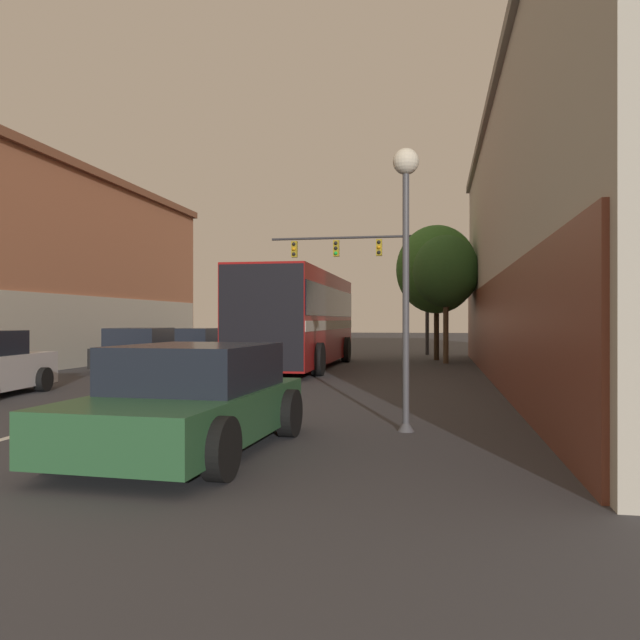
{
  "coord_description": "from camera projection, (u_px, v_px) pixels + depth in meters",
  "views": [
    {
      "loc": [
        5.97,
        -2.79,
        1.67
      ],
      "look_at": [
        2.42,
        16.23,
        1.67
      ],
      "focal_mm": 35.0,
      "sensor_mm": 36.0,
      "label": 1
    }
  ],
  "objects": [
    {
      "name": "street_lamp",
      "position": [
        406.0,
        240.0,
        9.34
      ],
      "size": [
        0.4,
        0.4,
        4.25
      ],
      "color": "#47474C",
      "rests_on": "ground_plane"
    },
    {
      "name": "street_tree_far",
      "position": [
        436.0,
        270.0,
        25.99
      ],
      "size": [
        3.35,
        3.02,
        5.63
      ],
      "color": "#3D2D1E",
      "rests_on": "ground_plane"
    },
    {
      "name": "street_tree_near",
      "position": [
        446.0,
        271.0,
        24.01
      ],
      "size": [
        2.53,
        2.28,
        4.96
      ],
      "color": "brown",
      "rests_on": "ground_plane"
    },
    {
      "name": "traffic_signal_gantry",
      "position": [
        372.0,
        262.0,
        30.32
      ],
      "size": [
        7.77,
        0.36,
        6.02
      ],
      "color": "#333338",
      "rests_on": "ground_plane"
    },
    {
      "name": "hatchback_foreground",
      "position": [
        191.0,
        400.0,
        7.97
      ],
      "size": [
        2.3,
        4.19,
        1.35
      ],
      "rotation": [
        0.0,
        0.0,
        1.52
      ],
      "color": "#285633",
      "rests_on": "ground_plane"
    },
    {
      "name": "bus",
      "position": [
        299.0,
        315.0,
        21.9
      ],
      "size": [
        2.88,
        10.08,
        3.27
      ],
      "rotation": [
        0.0,
        0.0,
        1.58
      ],
      "color": "maroon",
      "rests_on": "ground_plane"
    },
    {
      "name": "parked_car_left_mid",
      "position": [
        196.0,
        344.0,
        26.73
      ],
      "size": [
        2.11,
        3.85,
        1.32
      ],
      "rotation": [
        0.0,
        0.0,
        1.59
      ],
      "color": "black",
      "rests_on": "ground_plane"
    },
    {
      "name": "lane_center_line",
      "position": [
        241.0,
        374.0,
        19.32
      ],
      "size": [
        0.14,
        43.5,
        0.01
      ],
      "color": "silver",
      "rests_on": "ground_plane"
    },
    {
      "name": "parked_car_left_near",
      "position": [
        141.0,
        350.0,
        20.92
      ],
      "size": [
        2.41,
        4.47,
        1.41
      ],
      "rotation": [
        0.0,
        0.0,
        1.67
      ],
      "color": "black",
      "rests_on": "ground_plane"
    },
    {
      "name": "building_right_storefront",
      "position": [
        632.0,
        230.0,
        16.6
      ],
      "size": [
        7.6,
        24.49,
        7.94
      ],
      "color": "#B7B2A3",
      "rests_on": "ground_plane"
    }
  ]
}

